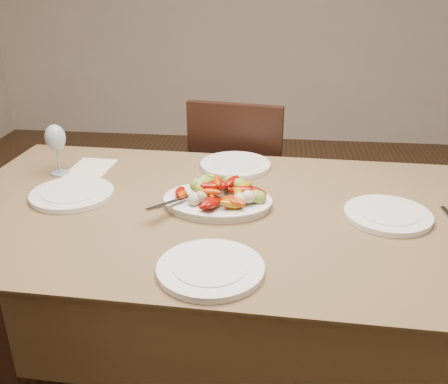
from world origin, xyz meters
The scene contains 12 objects.
floor centered at (0.00, 0.00, 0.00)m, with size 6.00×6.00×0.00m, color #372210.
dining_table centered at (-0.07, -0.06, 0.38)m, with size 1.84×1.04×0.76m, color brown.
chair_far centered at (-0.06, 0.74, 0.47)m, with size 0.42×0.42×0.95m, color black, non-canonical shape.
serving_platter centered at (-0.09, -0.04, 0.77)m, with size 0.34×0.25×0.02m, color white.
roasted_vegetables centered at (-0.09, -0.04, 0.83)m, with size 0.28×0.19×0.09m, color #7B0702, non-canonical shape.
serving_spoon centered at (-0.16, -0.08, 0.81)m, with size 0.28×0.06×0.03m, color #9EA0A8, non-canonical shape.
plate_left centered at (-0.60, -0.02, 0.77)m, with size 0.28×0.28×0.02m, color white.
plate_right centered at (0.45, -0.06, 0.77)m, with size 0.27×0.27×0.02m, color white.
plate_far centered at (-0.07, 0.31, 0.77)m, with size 0.27×0.27×0.02m, color white.
plate_near centered at (-0.06, -0.43, 0.77)m, with size 0.28×0.28×0.02m, color white.
wine_glass centered at (-0.72, 0.17, 0.86)m, with size 0.08×0.08×0.20m, color #8C99A5, non-canonical shape.
menu_card centered at (-0.63, 0.24, 0.76)m, with size 0.15×0.21×0.00m, color silver.
Camera 1 is at (0.09, -1.51, 1.48)m, focal length 40.00 mm.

